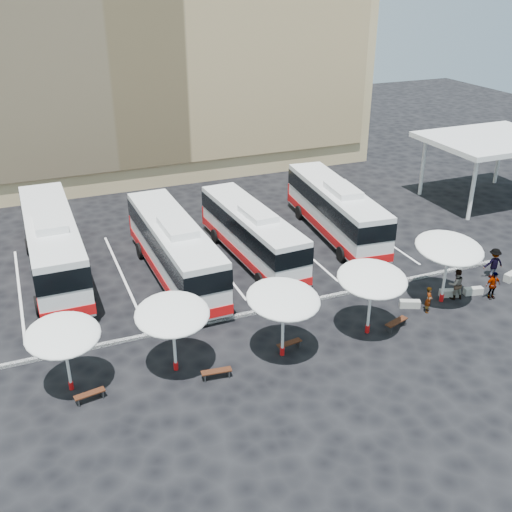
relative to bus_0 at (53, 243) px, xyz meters
name	(u,v)px	position (x,y,z in m)	size (l,w,h in m)	color
ground	(260,317)	(9.69, -9.39, -2.17)	(120.00, 120.00, 0.00)	black
sandstone_building	(123,24)	(9.69, 22.48, 10.45)	(42.00, 18.25, 29.60)	tan
service_canopy	(492,141)	(33.69, 0.61, 2.69)	(10.00, 8.00, 5.20)	white
curb_divider	(256,312)	(9.69, -8.89, -2.10)	(34.00, 0.25, 0.15)	black
bay_lines	(213,258)	(9.69, -1.39, -2.17)	(24.15, 12.00, 0.01)	white
bus_0	(53,243)	(0.00, 0.00, 0.00)	(3.16, 13.41, 4.26)	white
bus_1	(174,247)	(6.71, -3.12, -0.13)	(3.15, 12.68, 4.01)	white
bus_2	(251,232)	(12.03, -2.35, -0.29)	(3.13, 11.72, 3.68)	white
bus_3	(335,208)	(18.90, -1.05, -0.17)	(3.76, 12.56, 3.93)	white
sunshade_0	(63,335)	(-0.58, -11.81, 0.72)	(3.56, 3.60, 3.41)	white
sunshade_1	(172,314)	(4.19, -12.19, 0.88)	(4.06, 4.10, 3.59)	white
sunshade_2	(283,299)	(9.36, -13.01, 0.98)	(4.25, 4.28, 3.71)	white
sunshade_3	(372,279)	(14.31, -12.87, 0.98)	(4.11, 4.15, 3.72)	white
sunshade_4	(449,248)	(19.96, -11.69, 1.16)	(3.87, 3.92, 3.93)	white
wood_bench_0	(90,395)	(0.09, -12.95, -1.86)	(1.39, 0.58, 0.41)	black
wood_bench_1	(216,372)	(5.75, -13.56, -1.84)	(1.45, 0.54, 0.44)	black
wood_bench_2	(289,344)	(9.87, -12.73, -1.86)	(1.36, 0.52, 0.41)	black
wood_bench_3	(396,323)	(15.91, -13.12, -1.83)	(1.51, 0.82, 0.45)	black
conc_bench_0	(410,304)	(17.88, -11.58, -1.96)	(1.13, 0.38, 0.42)	gray
conc_bench_1	(450,293)	(20.74, -11.43, -1.96)	(1.15, 0.38, 0.43)	gray
conc_bench_2	(473,291)	(22.19, -11.74, -1.97)	(1.11, 0.37, 0.42)	gray
conc_bench_3	(512,276)	(25.64, -11.18, -1.93)	(1.30, 0.43, 0.49)	gray
passenger_0	(429,300)	(18.50, -12.35, -1.41)	(0.56, 0.37, 1.53)	black
passenger_1	(456,284)	(20.85, -11.72, -1.25)	(0.90, 0.70, 1.85)	black
passenger_2	(493,285)	(22.82, -12.50, -1.34)	(0.98, 0.41, 1.68)	black
passenger_3	(494,263)	(24.71, -10.46, -1.22)	(1.24, 0.71, 1.92)	black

